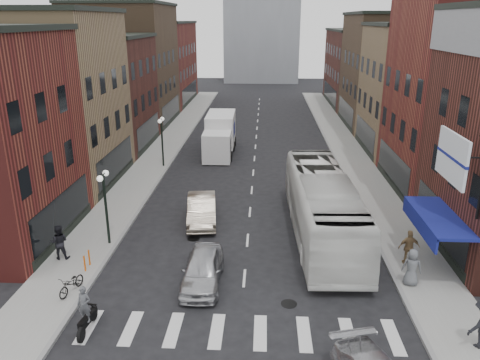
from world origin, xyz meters
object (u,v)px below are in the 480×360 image
(billboard_sign, at_px, (454,159))
(streetlamp_near, at_px, (105,195))
(parked_bicycle, at_px, (71,284))
(box_truck, at_px, (220,135))
(ped_right_c, at_px, (412,267))
(bike_rack, at_px, (87,260))
(ped_right_b, at_px, (409,247))
(transit_bus, at_px, (322,206))
(ped_left_solo, at_px, (59,242))
(streetlamp_far, at_px, (162,133))
(motorcycle_rider, at_px, (85,311))
(sedan_left_near, at_px, (202,269))
(sedan_left_far, at_px, (202,209))

(billboard_sign, bearing_deg, streetlamp_near, 167.65)
(streetlamp_near, height_order, parked_bicycle, streetlamp_near)
(parked_bicycle, bearing_deg, box_truck, 94.13)
(streetlamp_near, distance_m, ped_right_c, 15.43)
(bike_rack, relative_size, box_truck, 0.10)
(streetlamp_near, relative_size, ped_right_b, 2.32)
(transit_bus, relative_size, ped_left_solo, 7.16)
(streetlamp_far, relative_size, ped_left_solo, 2.30)
(parked_bicycle, height_order, ped_left_solo, ped_left_solo)
(bike_rack, xyz_separation_m, transit_bus, (11.70, 4.55, 1.23))
(motorcycle_rider, distance_m, parked_bicycle, 2.92)
(streetlamp_far, distance_m, parked_bicycle, 18.98)
(streetlamp_far, xyz_separation_m, ped_left_solo, (-1.88, -15.82, -1.87))
(bike_rack, bearing_deg, ped_right_b, 4.63)
(motorcycle_rider, distance_m, sedan_left_near, 5.49)
(transit_bus, distance_m, sedan_left_far, 7.17)
(billboard_sign, xyz_separation_m, transit_bus, (-4.49, 5.35, -4.35))
(streetlamp_near, relative_size, transit_bus, 0.32)
(transit_bus, distance_m, ped_left_solo, 13.89)
(box_truck, height_order, transit_bus, transit_bus)
(streetlamp_far, relative_size, parked_bicycle, 2.52)
(billboard_sign, distance_m, sedan_left_far, 14.37)
(ped_right_c, bearing_deg, sedan_left_far, -19.68)
(ped_left_solo, bearing_deg, transit_bus, -172.45)
(streetlamp_near, height_order, motorcycle_rider, streetlamp_near)
(bike_rack, bearing_deg, transit_bus, 21.24)
(transit_bus, xyz_separation_m, parked_bicycle, (-11.60, -6.68, -1.21))
(transit_bus, distance_m, sedan_left_near, 8.13)
(streetlamp_near, bearing_deg, ped_right_b, -5.36)
(bike_rack, xyz_separation_m, ped_left_solo, (-1.68, 0.88, 0.49))
(billboard_sign, height_order, streetlamp_far, billboard_sign)
(streetlamp_near, distance_m, transit_bus, 11.70)
(transit_bus, relative_size, ped_right_b, 7.23)
(transit_bus, xyz_separation_m, sedan_left_far, (-6.94, 1.54, -1.00))
(transit_bus, bearing_deg, billboard_sign, -52.14)
(motorcycle_rider, height_order, transit_bus, transit_bus)
(billboard_sign, height_order, streetlamp_near, billboard_sign)
(bike_rack, bearing_deg, sedan_left_far, 51.96)
(transit_bus, bearing_deg, streetlamp_near, -173.06)
(bike_rack, relative_size, transit_bus, 0.06)
(billboard_sign, distance_m, box_truck, 25.29)
(streetlamp_near, relative_size, sedan_left_near, 0.95)
(streetlamp_near, xyz_separation_m, ped_right_b, (15.36, -1.44, -1.88))
(streetlamp_far, bearing_deg, billboard_sign, -47.59)
(streetlamp_near, distance_m, bike_rack, 3.59)
(box_truck, xyz_separation_m, sedan_left_far, (0.31, -15.07, -0.93))
(streetlamp_far, bearing_deg, box_truck, 46.37)
(billboard_sign, bearing_deg, streetlamp_far, 132.41)
(streetlamp_far, height_order, ped_right_b, streetlamp_far)
(motorcycle_rider, relative_size, ped_right_b, 1.12)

